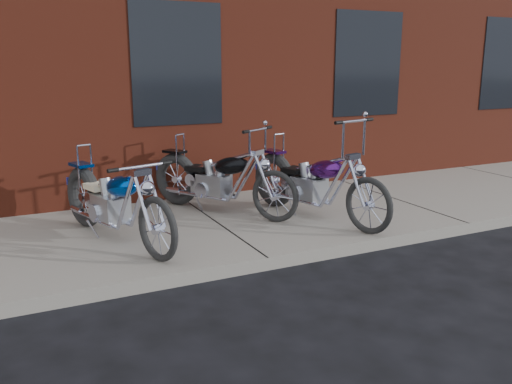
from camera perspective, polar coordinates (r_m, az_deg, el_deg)
ground at (r=6.01m, az=1.27°, el=-8.28°), size 120.00×120.00×0.00m
sidewalk at (r=7.27m, az=-4.12°, el=-3.77°), size 22.00×3.00×0.15m
chopper_purple at (r=7.39m, az=6.13°, el=0.68°), size 0.83×2.44×1.40m
chopper_blue at (r=6.60m, az=-14.68°, el=-1.28°), size 0.90×2.40×1.07m
chopper_third at (r=7.65m, az=-3.89°, el=1.09°), size 1.38×2.14×1.24m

